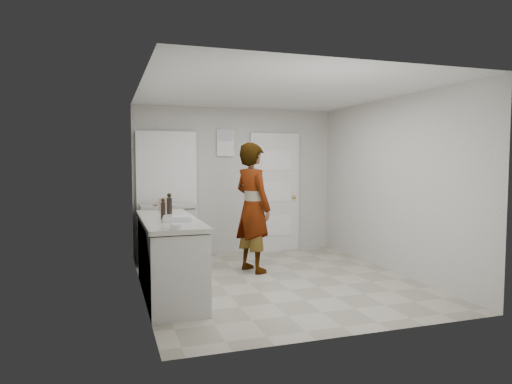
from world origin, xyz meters
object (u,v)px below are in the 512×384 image
object	(u,v)px
person	(253,207)
oil_cruet_b	(163,209)
cake_mix_box	(162,204)
egg_bowl	(177,226)
baking_dish	(178,219)
oil_cruet_a	(169,204)
spice_jar	(162,209)

from	to	relation	value
person	oil_cruet_b	distance (m)	1.64
cake_mix_box	egg_bowl	distance (m)	1.75
cake_mix_box	oil_cruet_b	distance (m)	0.92
baking_dish	oil_cruet_b	bearing A→B (deg)	121.59
cake_mix_box	oil_cruet_b	world-z (taller)	oil_cruet_b
person	cake_mix_box	bearing A→B (deg)	67.84
oil_cruet_b	person	bearing A→B (deg)	32.63
person	oil_cruet_a	size ratio (longest dim) A/B	6.96
person	oil_cruet_a	distance (m)	1.30
spice_jar	oil_cruet_b	size ratio (longest dim) A/B	0.31
person	baking_dish	size ratio (longest dim) A/B	5.26
spice_jar	oil_cruet_a	bearing A→B (deg)	-80.83
oil_cruet_b	egg_bowl	bearing A→B (deg)	-87.28
baking_dish	oil_cruet_a	bearing A→B (deg)	89.89
person	baking_dish	world-z (taller)	person
oil_cruet_a	oil_cruet_b	size ratio (longest dim) A/B	1.09
oil_cruet_b	baking_dish	world-z (taller)	oil_cruet_b
spice_jar	oil_cruet_a	xyz separation A→B (m)	(0.05, -0.32, 0.09)
oil_cruet_b	egg_bowl	size ratio (longest dim) A/B	1.71
oil_cruet_a	baking_dish	bearing A→B (deg)	-90.11
person	baking_dish	bearing A→B (deg)	110.87
cake_mix_box	spice_jar	distance (m)	0.11
person	cake_mix_box	world-z (taller)	person
oil_cruet_a	spice_jar	bearing A→B (deg)	99.17
oil_cruet_a	egg_bowl	distance (m)	1.33
oil_cruet_a	egg_bowl	world-z (taller)	oil_cruet_a
cake_mix_box	spice_jar	world-z (taller)	cake_mix_box
person	oil_cruet_a	bearing A→B (deg)	86.83
cake_mix_box	egg_bowl	world-z (taller)	cake_mix_box
cake_mix_box	egg_bowl	bearing A→B (deg)	-90.84
cake_mix_box	spice_jar	bearing A→B (deg)	-96.33
person	oil_cruet_b	xyz separation A→B (m)	(-1.37, -0.88, 0.11)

